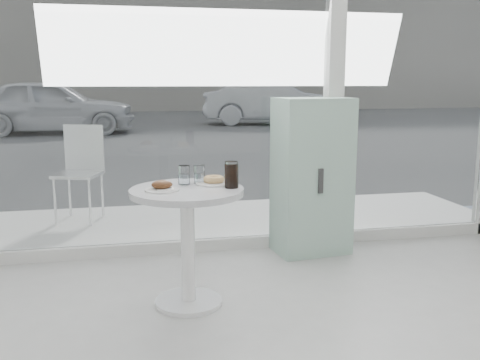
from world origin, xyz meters
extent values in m
cube|color=silver|center=(0.00, 3.00, 0.05)|extent=(5.00, 0.12, 0.10)
cube|color=silver|center=(0.90, 3.00, 1.50)|extent=(0.14, 0.14, 3.00)
cube|color=white|center=(-0.77, 3.00, 1.40)|extent=(3.21, 0.02, 2.60)
cube|color=white|center=(1.67, 3.00, 1.40)|extent=(1.41, 0.02, 2.60)
cylinder|color=white|center=(-0.50, 1.90, 0.01)|extent=(0.44, 0.44, 0.03)
cylinder|color=white|center=(-0.50, 1.90, 0.37)|extent=(0.09, 0.09, 0.70)
cylinder|color=silver|center=(-0.50, 1.90, 0.75)|extent=(0.72, 0.72, 0.04)
cube|color=white|center=(0.00, 3.80, 0.03)|extent=(5.60, 1.60, 0.05)
cube|color=#3C3C3C|center=(0.00, 16.00, 0.00)|extent=(40.00, 24.00, 0.00)
cube|color=#9C9588|center=(0.00, 25.00, 4.00)|extent=(40.00, 2.00, 8.00)
cube|color=#96C0AE|center=(0.64, 2.78, 0.65)|extent=(0.64, 0.47, 1.30)
cube|color=#333333|center=(0.64, 2.57, 0.65)|extent=(0.04, 0.02, 0.20)
cylinder|color=white|center=(-1.56, 3.93, 0.28)|extent=(0.02, 0.02, 0.46)
cylinder|color=white|center=(-1.23, 3.83, 0.28)|extent=(0.02, 0.02, 0.46)
cylinder|color=white|center=(-1.46, 4.26, 0.28)|extent=(0.02, 0.02, 0.46)
cylinder|color=white|center=(-1.13, 4.16, 0.28)|extent=(0.02, 0.02, 0.46)
cube|color=white|center=(-1.35, 4.05, 0.52)|extent=(0.51, 0.51, 0.03)
cube|color=white|center=(-1.29, 4.23, 0.77)|extent=(0.40, 0.14, 0.46)
imported|color=silver|center=(-2.82, 13.95, 0.75)|extent=(4.42, 1.87, 1.49)
imported|color=#9C9EA4|center=(3.84, 15.69, 0.74)|extent=(4.69, 2.42, 1.47)
cylinder|color=silver|center=(-0.66, 1.86, 0.78)|extent=(0.21, 0.21, 0.01)
cube|color=white|center=(-0.64, 1.85, 0.79)|extent=(0.10, 0.09, 0.00)
ellipsoid|color=#3D2110|center=(-0.66, 1.86, 0.81)|extent=(0.13, 0.10, 0.06)
ellipsoid|color=#3D2110|center=(-0.62, 1.88, 0.81)|extent=(0.06, 0.06, 0.03)
cylinder|color=silver|center=(-0.31, 2.00, 0.78)|extent=(0.24, 0.24, 0.01)
torus|color=#AB884E|center=(-0.31, 2.00, 0.80)|extent=(0.14, 0.14, 0.05)
cylinder|color=white|center=(-0.50, 2.04, 0.83)|extent=(0.08, 0.08, 0.12)
cylinder|color=white|center=(-0.50, 2.04, 0.81)|extent=(0.06, 0.06, 0.07)
cylinder|color=white|center=(-0.40, 2.06, 0.83)|extent=(0.07, 0.07, 0.12)
cylinder|color=white|center=(-0.40, 2.06, 0.81)|extent=(0.06, 0.06, 0.07)
cylinder|color=white|center=(-0.22, 1.87, 0.85)|extent=(0.09, 0.09, 0.17)
cylinder|color=black|center=(-0.22, 1.87, 0.85)|extent=(0.08, 0.08, 0.15)
camera|label=1|loc=(-0.85, -1.39, 1.44)|focal=40.00mm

